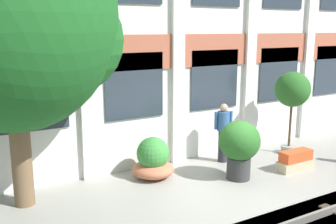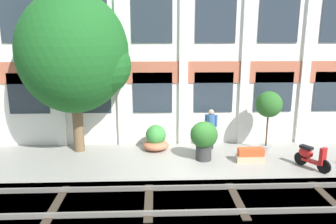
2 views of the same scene
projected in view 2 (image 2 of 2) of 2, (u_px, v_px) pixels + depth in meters
name	position (u px, v px, depth m)	size (l,w,h in m)	color
ground_plane	(188.00, 166.00, 11.84)	(80.00, 80.00, 0.00)	gray
apartment_facade	(183.00, 44.00, 13.53)	(15.78, 0.64, 8.57)	silver
rail_tracks	(197.00, 206.00, 9.38)	(23.42, 2.80, 0.43)	#5B5449
broadleaf_tree	(74.00, 56.00, 12.51)	(4.42, 4.21, 6.26)	brown
potted_plant_ribbed_drum	(204.00, 138.00, 12.24)	(1.03, 1.03, 1.49)	#333333
potted_plant_square_trough	(251.00, 155.00, 12.16)	(1.06, 0.44, 0.53)	tan
potted_plant_tall_urn	(269.00, 106.00, 12.90)	(1.03, 1.03, 2.47)	gray
potted_plant_wide_bowl	(156.00, 139.00, 13.41)	(1.06, 1.06, 1.05)	#B76647
scooter_near_curb	(311.00, 157.00, 11.55)	(0.83, 1.22, 0.98)	black
resident_by_doorway	(211.00, 128.00, 13.44)	(0.51, 0.34, 1.67)	#282833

